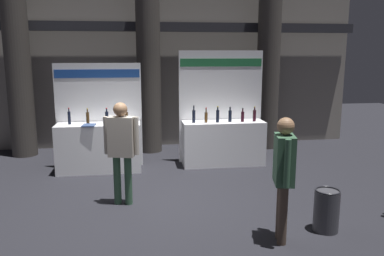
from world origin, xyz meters
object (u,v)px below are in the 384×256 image
visitor_2 (122,144)px  visitor_3 (284,168)px  exhibitor_booth_1 (223,137)px  trash_bin (326,210)px  exhibitor_booth_0 (99,143)px

visitor_2 → visitor_3: (2.17, -1.65, -0.01)m
visitor_2 → visitor_3: size_ratio=1.02×
exhibitor_booth_1 → trash_bin: (0.73, -3.59, -0.32)m
visitor_2 → exhibitor_booth_1: bearing=-121.9°
trash_bin → exhibitor_booth_0: bearing=135.4°
exhibitor_booth_1 → trash_bin: exhibitor_booth_1 is taller
visitor_2 → visitor_3: bearing=156.4°
trash_bin → visitor_2: visitor_2 is taller
trash_bin → visitor_2: 3.34m
visitor_3 → exhibitor_booth_1: bearing=-167.5°
visitor_3 → trash_bin: bearing=118.5°
exhibitor_booth_0 → exhibitor_booth_1: exhibitor_booth_1 is taller
exhibitor_booth_1 → visitor_3: (-0.02, -3.80, 0.40)m
exhibitor_booth_1 → exhibitor_booth_0: bearing=-177.1°
exhibitor_booth_1 → visitor_2: (-2.19, -2.15, 0.41)m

